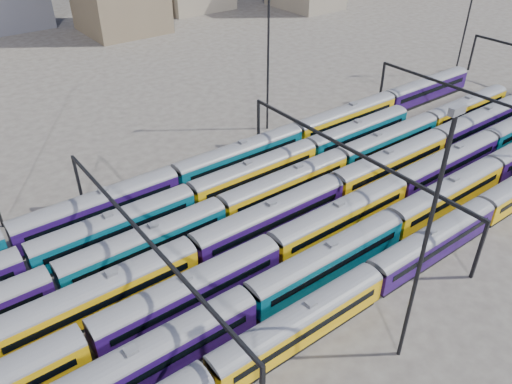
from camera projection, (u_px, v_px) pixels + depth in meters
ground at (290, 224)px, 65.00m from camera, size 500.00×500.00×0.00m
rake_0 at (433, 240)px, 58.08m from camera, size 143.56×3.00×5.05m
rake_1 at (447, 193)px, 66.15m from camera, size 107.93×3.16×5.33m
rake_2 at (273, 248)px, 56.62m from camera, size 130.10×3.17×5.35m
rake_3 at (271, 215)px, 61.76m from camera, size 156.42×3.27×5.51m
rake_4 at (285, 182)px, 68.45m from camera, size 105.48×3.09×5.21m
rake_5 at (115, 225)px, 60.38m from camera, size 105.53×3.09×5.21m
rake_6 at (240, 154)px, 74.81m from camera, size 111.02×3.25×5.49m
gantry_1 at (144, 242)px, 51.22m from camera, size 0.35×40.35×8.03m
gantry_2 at (349, 156)px, 66.28m from camera, size 0.35×40.35×8.03m
gantry_3 at (479, 102)px, 81.34m from camera, size 0.35×40.35×8.03m
mast_2 at (426, 240)px, 40.13m from camera, size 1.40×0.50×25.60m
mast_3 at (268, 50)px, 80.83m from camera, size 1.40×0.50×25.60m
mast_5 at (470, 10)px, 103.26m from camera, size 1.40×0.50×25.60m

